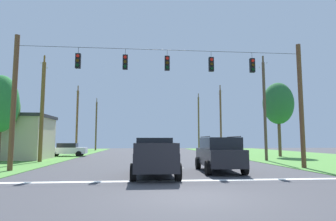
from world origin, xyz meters
TOP-DOWN VIEW (x-y plane):
  - ground_plane at (0.00, 0.00)m, footprint 120.00×120.00m
  - stop_bar_stripe at (0.00, 3.72)m, footprint 15.70×0.45m
  - lane_dash_0 at (0.00, 9.72)m, footprint 2.50×0.15m
  - lane_dash_1 at (0.00, 17.57)m, footprint 2.50×0.15m
  - lane_dash_2 at (0.00, 24.47)m, footprint 2.50×0.15m
  - overhead_signal_span at (-0.10, 8.74)m, footprint 18.79×0.31m
  - pickup_truck at (-0.91, 5.55)m, footprint 2.34×5.43m
  - suv_black at (2.94, 7.12)m, footprint 2.36×4.87m
  - distant_car_crossing_white at (-10.05, 24.81)m, footprint 4.37×2.15m
  - utility_pole_mid_right at (9.67, 15.63)m, footprint 0.26×1.70m
  - utility_pole_far_right at (9.48, 29.48)m, footprint 0.27×1.90m
  - utility_pole_near_left at (9.50, 44.80)m, footprint 0.29×1.86m
  - utility_pole_far_left at (-10.11, 15.94)m, footprint 0.32×1.71m
  - utility_pole_distant_right at (-10.11, 29.45)m, footprint 0.27×1.81m
  - utility_pole_distant_left at (-9.94, 44.72)m, footprint 0.30×1.87m
  - tree_roadside_right at (14.12, 21.85)m, footprint 3.44×3.44m
  - tree_roadside_far_right at (-13.74, 16.57)m, footprint 2.99×2.99m
  - tree_roadside_left at (-12.08, 12.85)m, footprint 2.53×2.53m

SIDE VIEW (x-z plane):
  - ground_plane at x=0.00m, z-range 0.00..0.00m
  - stop_bar_stripe at x=0.00m, z-range 0.00..0.01m
  - lane_dash_0 at x=0.00m, z-range 0.00..0.01m
  - lane_dash_1 at x=0.00m, z-range 0.00..0.01m
  - lane_dash_2 at x=0.00m, z-range 0.00..0.01m
  - distant_car_crossing_white at x=-10.05m, z-range 0.03..1.55m
  - pickup_truck at x=-0.91m, z-range -0.01..1.94m
  - suv_black at x=2.94m, z-range 0.03..2.09m
  - utility_pole_distant_right at x=-10.11m, z-range -0.15..9.03m
  - utility_pole_far_left at x=-10.11m, z-range -0.18..9.08m
  - tree_roadside_left at x=-12.08m, z-range 1.18..7.89m
  - tree_roadside_far_right at x=-13.74m, z-range 1.39..7.86m
  - utility_pole_far_right at x=9.48m, z-range -0.16..9.47m
  - utility_pole_mid_right at x=9.67m, z-range -0.11..9.58m
  - overhead_signal_span at x=-0.10m, z-range 0.56..8.95m
  - utility_pole_distant_left at x=-9.94m, z-range -0.07..9.68m
  - utility_pole_near_left at x=9.50m, z-range -0.18..10.83m
  - tree_roadside_right at x=14.12m, z-range 1.81..10.30m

